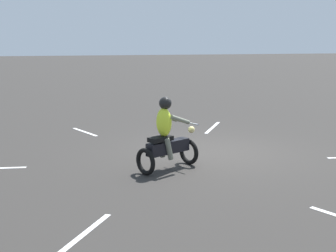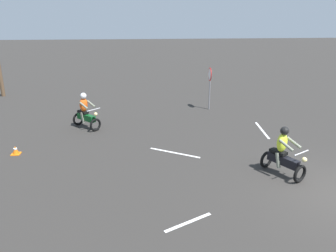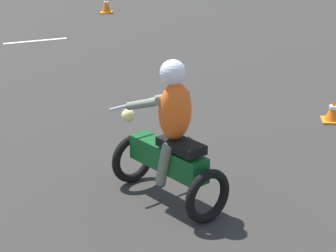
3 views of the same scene
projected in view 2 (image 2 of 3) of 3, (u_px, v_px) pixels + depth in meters
motorcycle_rider_foreground at (283, 154)px, 10.65m from camera, size 1.51×1.22×1.66m
motorcycle_rider_background at (85, 113)px, 15.01m from camera, size 1.42×1.41×1.66m
stop_sign at (210, 80)px, 17.62m from camera, size 0.70×0.08×2.30m
traffic_cone_near_left at (16, 150)px, 12.36m from camera, size 0.32×0.32×0.33m
lane_stripe_e at (262, 130)px, 14.93m from camera, size 2.19×0.28×0.01m
lane_stripe_ne at (175, 153)px, 12.53m from camera, size 1.15×1.84×0.01m
lane_stripe_nw at (188, 222)px, 8.38m from camera, size 0.76×1.32×0.01m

